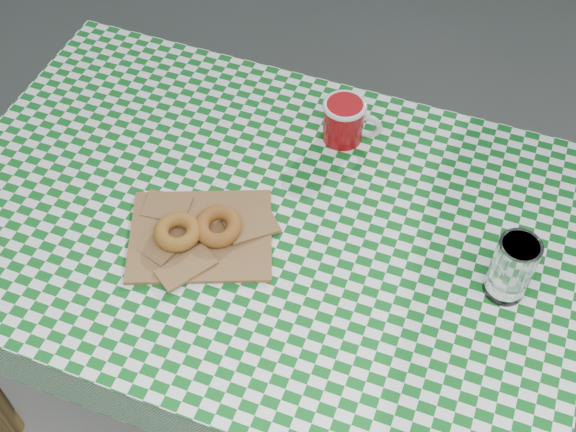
# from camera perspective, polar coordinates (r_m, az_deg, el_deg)

# --- Properties ---
(ground) EXTENTS (60.00, 60.00, 0.00)m
(ground) POSITION_cam_1_polar(r_m,az_deg,el_deg) (2.11, 2.38, -15.77)
(ground) COLOR #595953
(ground) RESTS_ON ground
(table) EXTENTS (1.38, 0.98, 0.75)m
(table) POSITION_cam_1_polar(r_m,az_deg,el_deg) (1.83, -1.92, -7.44)
(table) COLOR #54371C
(table) RESTS_ON ground
(tablecloth) EXTENTS (1.41, 1.00, 0.01)m
(tablecloth) POSITION_cam_1_polar(r_m,az_deg,el_deg) (1.52, -2.29, -0.06)
(tablecloth) COLOR #0E5B1B
(tablecloth) RESTS_ON table
(paper_bag) EXTENTS (0.34, 0.30, 0.02)m
(paper_bag) POSITION_cam_1_polar(r_m,az_deg,el_deg) (1.49, -6.76, -1.43)
(paper_bag) COLOR olive
(paper_bag) RESTS_ON tablecloth
(bagel_front) EXTENTS (0.10, 0.10, 0.03)m
(bagel_front) POSITION_cam_1_polar(r_m,az_deg,el_deg) (1.47, -8.54, -1.22)
(bagel_front) COLOR #A15C21
(bagel_front) RESTS_ON paper_bag
(bagel_back) EXTENTS (0.11, 0.11, 0.03)m
(bagel_back) POSITION_cam_1_polar(r_m,az_deg,el_deg) (1.47, -5.43, -0.79)
(bagel_back) COLOR #95621E
(bagel_back) RESTS_ON paper_bag
(coffee_mug) EXTENTS (0.18, 0.18, 0.10)m
(coffee_mug) POSITION_cam_1_polar(r_m,az_deg,el_deg) (1.64, 4.31, 7.33)
(coffee_mug) COLOR maroon
(coffee_mug) RESTS_ON tablecloth
(drinking_glass) EXTENTS (0.10, 0.10, 0.14)m
(drinking_glass) POSITION_cam_1_polar(r_m,az_deg,el_deg) (1.42, 16.91, -3.88)
(drinking_glass) COLOR white
(drinking_glass) RESTS_ON tablecloth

